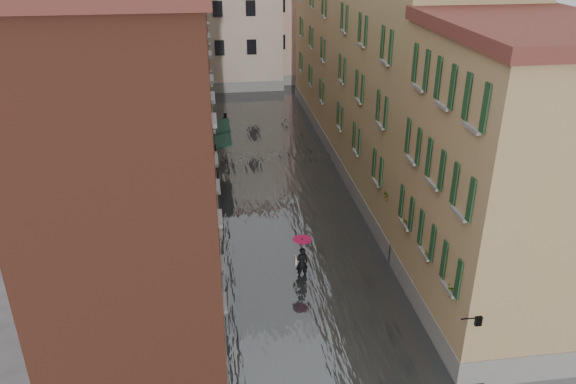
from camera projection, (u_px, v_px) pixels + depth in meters
ground at (314, 298)px, 24.72m from camera, size 120.00×120.00×0.00m
floodwater at (279, 177)px, 36.30m from camera, size 10.00×60.00×0.20m
building_left_near at (128, 194)px, 19.27m from camera, size 6.00×8.00×13.00m
building_left_mid at (154, 108)px, 29.21m from camera, size 6.00×14.00×12.50m
building_left_far at (168, 40)px, 42.30m from camera, size 6.00×16.00×14.00m
building_right_near at (508, 190)px, 21.32m from camera, size 6.00×8.00×11.50m
building_right_mid at (413, 93)px, 30.84m from camera, size 6.00×14.00×13.00m
building_right_far at (348, 52)px, 44.58m from camera, size 6.00×16.00×11.50m
building_end_cream at (217, 18)px, 55.54m from camera, size 12.00×9.00×13.00m
building_end_pink at (304, 19)px, 58.65m from camera, size 10.00×9.00×12.00m
awning_near at (222, 141)px, 35.53m from camera, size 1.09×2.82×2.80m
awning_far at (221, 128)px, 37.84m from camera, size 1.09×3.05×2.80m
wall_lantern at (477, 320)px, 18.59m from camera, size 0.71×0.22×0.35m
window_planters at (419, 231)px, 22.98m from camera, size 0.59×8.61×0.84m
pedestrian_main at (302, 255)px, 25.59m from camera, size 0.89×0.89×2.06m
pedestrian_far at (226, 122)px, 44.49m from camera, size 0.83×0.72×1.47m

